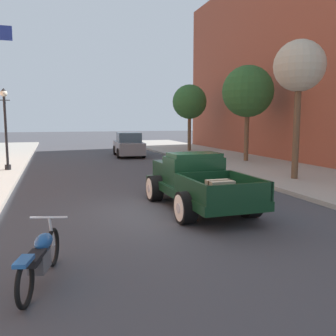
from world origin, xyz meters
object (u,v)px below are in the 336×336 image
motorcycle_parked (40,257)px  street_tree_second (248,92)px  car_background_grey (129,145)px  street_lamp_far (5,123)px  street_tree_third (190,102)px  street_tree_nearest (299,68)px  hotrod_truck_dark_green (195,181)px

motorcycle_parked → street_tree_second: 17.60m
car_background_grey → street_lamp_far: (-7.11, -6.14, 1.62)m
street_lamp_far → street_tree_third: street_tree_third is taller
street_tree_nearest → street_tree_second: street_tree_nearest is taller
hotrod_truck_dark_green → car_background_grey: bearing=85.9°
street_tree_nearest → street_tree_third: 14.13m
street_tree_second → street_tree_third: (-0.64, 7.68, -0.26)m
street_tree_second → street_tree_third: bearing=94.8°
motorcycle_parked → street_lamp_far: bearing=98.0°
motorcycle_parked → street_tree_nearest: (9.62, 6.84, 4.12)m
car_background_grey → street_lamp_far: bearing=-139.2°
motorcycle_parked → street_tree_third: (10.34, 20.93, 3.42)m
motorcycle_parked → street_lamp_far: street_lamp_far is taller
street_tree_third → car_background_grey: bearing=-162.7°
street_tree_third → hotrod_truck_dark_green: bearing=-110.1°
street_tree_second → street_tree_third: size_ratio=1.08×
hotrod_truck_dark_green → motorcycle_parked: 5.85m
motorcycle_parked → street_tree_third: size_ratio=0.41×
motorcycle_parked → street_lamp_far: 13.48m
car_background_grey → street_tree_nearest: bearing=-70.8°
street_tree_third → street_tree_second: bearing=-85.2°
street_tree_second → street_tree_third: 7.71m
car_background_grey → street_tree_second: (5.73, -6.10, 3.35)m
motorcycle_parked → street_tree_third: 23.60m
street_tree_nearest → street_tree_third: size_ratio=1.09×
motorcycle_parked → car_background_grey: size_ratio=0.47×
hotrod_truck_dark_green → car_background_grey: size_ratio=1.13×
motorcycle_parked → street_tree_second: (10.98, 13.25, 3.67)m
street_tree_nearest → street_tree_second: size_ratio=1.01×
street_lamp_far → street_tree_third: size_ratio=0.76×
motorcycle_parked → street_lamp_far: size_ratio=0.54×
motorcycle_parked → street_tree_third: bearing=63.7°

